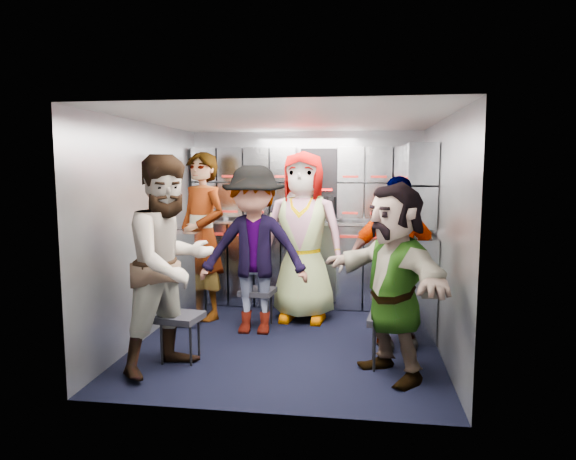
# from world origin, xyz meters

# --- Properties ---
(floor) EXTENTS (3.00, 3.00, 0.00)m
(floor) POSITION_xyz_m (0.00, 0.00, 0.00)
(floor) COLOR black
(floor) RESTS_ON ground
(wall_back) EXTENTS (2.80, 0.04, 2.10)m
(wall_back) POSITION_xyz_m (0.00, 1.50, 1.05)
(wall_back) COLOR #8F939C
(wall_back) RESTS_ON ground
(wall_left) EXTENTS (0.04, 3.00, 2.10)m
(wall_left) POSITION_xyz_m (-1.40, 0.00, 1.05)
(wall_left) COLOR #8F939C
(wall_left) RESTS_ON ground
(wall_right) EXTENTS (0.04, 3.00, 2.10)m
(wall_right) POSITION_xyz_m (1.40, 0.00, 1.05)
(wall_right) COLOR #8F939C
(wall_right) RESTS_ON ground
(ceiling) EXTENTS (2.80, 3.00, 0.02)m
(ceiling) POSITION_xyz_m (0.00, 0.00, 2.10)
(ceiling) COLOR silver
(ceiling) RESTS_ON wall_back
(cart_bank_back) EXTENTS (2.68, 0.38, 0.99)m
(cart_bank_back) POSITION_xyz_m (0.00, 1.29, 0.49)
(cart_bank_back) COLOR gray
(cart_bank_back) RESTS_ON ground
(cart_bank_left) EXTENTS (0.38, 0.76, 0.99)m
(cart_bank_left) POSITION_xyz_m (-1.19, 0.56, 0.49)
(cart_bank_left) COLOR gray
(cart_bank_left) RESTS_ON ground
(counter) EXTENTS (2.68, 0.42, 0.03)m
(counter) POSITION_xyz_m (0.00, 1.29, 1.01)
(counter) COLOR #B7BABF
(counter) RESTS_ON cart_bank_back
(locker_bank_back) EXTENTS (2.68, 0.28, 0.82)m
(locker_bank_back) POSITION_xyz_m (0.00, 1.35, 1.49)
(locker_bank_back) COLOR gray
(locker_bank_back) RESTS_ON wall_back
(locker_bank_right) EXTENTS (0.28, 1.00, 0.82)m
(locker_bank_right) POSITION_xyz_m (1.25, 0.70, 1.49)
(locker_bank_right) COLOR gray
(locker_bank_right) RESTS_ON wall_right
(right_cabinet) EXTENTS (0.28, 1.20, 1.00)m
(right_cabinet) POSITION_xyz_m (1.25, 0.60, 0.50)
(right_cabinet) COLOR gray
(right_cabinet) RESTS_ON ground
(coffee_niche) EXTENTS (0.46, 0.16, 0.84)m
(coffee_niche) POSITION_xyz_m (0.18, 1.41, 1.47)
(coffee_niche) COLOR black
(coffee_niche) RESTS_ON wall_back
(red_latch_strip) EXTENTS (2.60, 0.02, 0.03)m
(red_latch_strip) POSITION_xyz_m (0.00, 1.09, 0.88)
(red_latch_strip) COLOR #AC1D17
(red_latch_strip) RESTS_ON cart_bank_back
(jump_seat_near_left) EXTENTS (0.39, 0.38, 0.41)m
(jump_seat_near_left) POSITION_xyz_m (-0.85, -0.65, 0.36)
(jump_seat_near_left) COLOR black
(jump_seat_near_left) RESTS_ON ground
(jump_seat_mid_left) EXTENTS (0.38, 0.36, 0.40)m
(jump_seat_mid_left) POSITION_xyz_m (-0.38, 0.39, 0.36)
(jump_seat_mid_left) COLOR black
(jump_seat_mid_left) RESTS_ON ground
(jump_seat_center) EXTENTS (0.47, 0.45, 0.47)m
(jump_seat_center) POSITION_xyz_m (0.06, 0.89, 0.41)
(jump_seat_center) COLOR black
(jump_seat_center) RESTS_ON ground
(jump_seat_mid_right) EXTENTS (0.40, 0.39, 0.41)m
(jump_seat_mid_right) POSITION_xyz_m (0.99, 0.16, 0.36)
(jump_seat_mid_right) COLOR black
(jump_seat_mid_right) RESTS_ON ground
(jump_seat_near_right) EXTENTS (0.41, 0.39, 0.43)m
(jump_seat_near_right) POSITION_xyz_m (0.93, -0.54, 0.38)
(jump_seat_near_right) COLOR black
(jump_seat_near_right) RESTS_ON ground
(attendant_standing) EXTENTS (0.80, 0.73, 1.83)m
(attendant_standing) POSITION_xyz_m (-1.05, 0.64, 0.92)
(attendant_standing) COLOR black
(attendant_standing) RESTS_ON ground
(attendant_arc_a) EXTENTS (1.01, 1.08, 1.77)m
(attendant_arc_a) POSITION_xyz_m (-0.85, -0.83, 0.88)
(attendant_arc_a) COLOR black
(attendant_arc_a) RESTS_ON ground
(attendant_arc_b) EXTENTS (1.10, 0.65, 1.69)m
(attendant_arc_b) POSITION_xyz_m (-0.38, 0.21, 0.84)
(attendant_arc_b) COLOR black
(attendant_arc_b) RESTS_ON ground
(attendant_arc_c) EXTENTS (0.94, 0.64, 1.84)m
(attendant_arc_c) POSITION_xyz_m (0.06, 0.71, 0.92)
(attendant_arc_c) COLOR black
(attendant_arc_c) RESTS_ON ground
(attendant_arc_d) EXTENTS (1.01, 0.65, 1.59)m
(attendant_arc_d) POSITION_xyz_m (0.99, -0.02, 0.80)
(attendant_arc_d) COLOR black
(attendant_arc_d) RESTS_ON ground
(attendant_arc_e) EXTENTS (1.20, 1.45, 1.56)m
(attendant_arc_e) POSITION_xyz_m (0.93, -0.72, 0.78)
(attendant_arc_e) COLOR black
(attendant_arc_e) RESTS_ON ground
(bottle_left) EXTENTS (0.06, 0.06, 0.28)m
(bottle_left) POSITION_xyz_m (-0.94, 1.24, 1.17)
(bottle_left) COLOR white
(bottle_left) RESTS_ON counter
(bottle_mid) EXTENTS (0.06, 0.06, 0.23)m
(bottle_mid) POSITION_xyz_m (-0.19, 1.24, 1.14)
(bottle_mid) COLOR white
(bottle_mid) RESTS_ON counter
(bottle_right) EXTENTS (0.06, 0.06, 0.23)m
(bottle_right) POSITION_xyz_m (1.00, 1.24, 1.14)
(bottle_right) COLOR white
(bottle_right) RESTS_ON counter
(cup_left) EXTENTS (0.08, 0.08, 0.10)m
(cup_left) POSITION_xyz_m (-0.35, 1.23, 1.08)
(cup_left) COLOR beige
(cup_left) RESTS_ON counter
(cup_right) EXTENTS (0.09, 0.09, 0.10)m
(cup_right) POSITION_xyz_m (1.11, 1.23, 1.08)
(cup_right) COLOR beige
(cup_right) RESTS_ON counter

